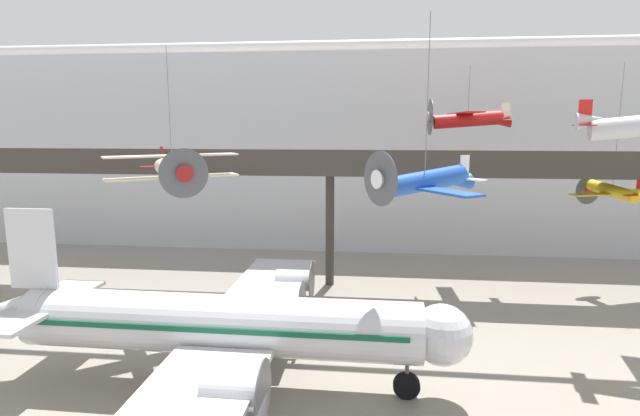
{
  "coord_description": "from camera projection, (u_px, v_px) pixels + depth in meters",
  "views": [
    {
      "loc": [
        3.49,
        -16.99,
        13.1
      ],
      "look_at": [
        0.65,
        9.28,
        8.68
      ],
      "focal_mm": 28.0,
      "sensor_mm": 36.0,
      "label": 1
    }
  ],
  "objects": [
    {
      "name": "suspended_plane_cream_biplane",
      "position": [
        172.0,
        169.0,
        30.3
      ],
      "size": [
        7.15,
        6.6,
        8.64
      ],
      "rotation": [
        0.0,
        0.0,
        5.32
      ],
      "color": "beige"
    },
    {
      "name": "suspended_plane_blue_trainer",
      "position": [
        424.0,
        181.0,
        21.44
      ],
      "size": [
        5.34,
        5.78,
        7.88
      ],
      "rotation": [
        0.0,
        0.0,
        3.76
      ],
      "color": "#1E4CAD"
    },
    {
      "name": "ceiling_truss_beam",
      "position": [
        320.0,
        45.0,
        31.4
      ],
      "size": [
        120.0,
        0.6,
        0.6
      ],
      "color": "silver"
    },
    {
      "name": "suspended_plane_red_highwing",
      "position": [
        468.0,
        119.0,
        39.88
      ],
      "size": [
        6.64,
        8.13,
        5.47
      ],
      "rotation": [
        0.0,
        0.0,
        3.19
      ],
      "color": "red"
    },
    {
      "name": "hangar_back_wall",
      "position": [
        340.0,
        150.0,
        51.84
      ],
      "size": [
        140.0,
        3.0,
        21.11
      ],
      "color": "silver",
      "rests_on": "ground"
    },
    {
      "name": "mezzanine_walkway",
      "position": [
        329.0,
        171.0,
        39.01
      ],
      "size": [
        110.0,
        3.2,
        11.26
      ],
      "color": "#38332D",
      "rests_on": "ground"
    },
    {
      "name": "airliner_silver_main",
      "position": [
        218.0,
        325.0,
        24.73
      ],
      "size": [
        25.07,
        28.31,
        8.97
      ],
      "rotation": [
        0.0,
        0.0,
        -0.01
      ],
      "color": "silver",
      "rests_on": "ground"
    },
    {
      "name": "suspended_plane_yellow_lowwing",
      "position": [
        612.0,
        191.0,
        37.48
      ],
      "size": [
        6.42,
        5.51,
        10.75
      ],
      "rotation": [
        0.0,
        0.0,
        1.92
      ],
      "color": "yellow"
    }
  ]
}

